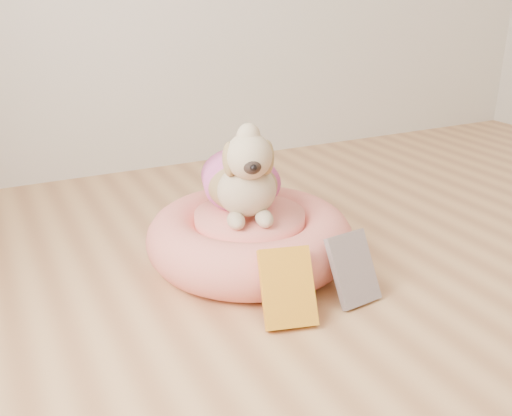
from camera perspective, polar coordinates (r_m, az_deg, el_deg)
name	(u,v)px	position (r m, az deg, el deg)	size (l,w,h in m)	color
pet_bed	(250,238)	(2.04, -0.63, -2.98)	(0.74, 0.74, 0.19)	#FF636B
dog	(242,163)	(1.97, -1.38, 4.56)	(0.33, 0.47, 0.35)	brown
book_yellow	(287,288)	(1.69, 3.17, -7.95)	(0.16, 0.03, 0.24)	yellow
book_white	(353,269)	(1.82, 9.69, -6.02)	(0.15, 0.02, 0.23)	white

